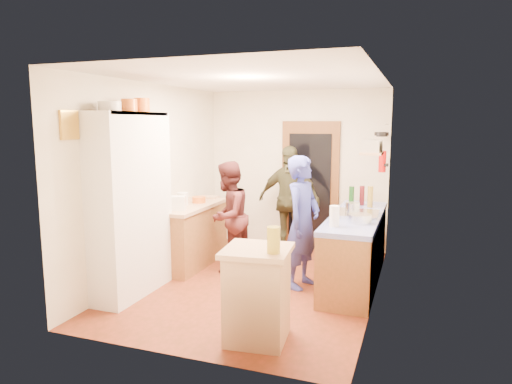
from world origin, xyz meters
The scene contains 44 objects.
floor centered at (0.00, 0.00, -0.01)m, with size 3.00×4.00×0.02m, color maroon.
ceiling centered at (0.00, 0.00, 2.61)m, with size 3.00×4.00×0.02m, color silver.
wall_back centered at (0.00, 2.01, 1.30)m, with size 3.00×0.02×2.60m, color silver.
wall_front centered at (0.00, -2.01, 1.30)m, with size 3.00×0.02×2.60m, color silver.
wall_left centered at (-1.51, 0.00, 1.30)m, with size 0.02×4.00×2.60m, color silver.
wall_right centered at (1.51, 0.00, 1.30)m, with size 0.02×4.00×2.60m, color silver.
door_frame centered at (0.25, 1.97, 1.05)m, with size 0.95×0.06×2.10m, color brown.
door_glass centered at (0.25, 1.94, 1.05)m, with size 0.70×0.02×1.70m, color black.
hutch_body centered at (-1.30, -0.80, 1.10)m, with size 0.40×1.20×2.20m, color silver.
hutch_top_shelf centered at (-1.30, -0.80, 2.18)m, with size 0.40×1.14×0.04m, color silver.
plate_stack centered at (-1.30, -1.12, 2.25)m, with size 0.25×0.25×0.10m, color white.
orange_pot_a centered at (-1.30, -0.76, 2.27)m, with size 0.19×0.19×0.15m, color orange.
orange_pot_b centered at (-1.30, -0.50, 2.29)m, with size 0.19×0.19×0.17m, color orange.
left_counter_base centered at (-1.20, 0.45, 0.42)m, with size 0.60×1.40×0.85m, color #975931.
left_counter_top centered at (-1.20, 0.45, 0.88)m, with size 0.64×1.44×0.05m, color tan.
toaster centered at (-1.15, 0.01, 0.99)m, with size 0.25×0.17×0.19m, color white.
kettle centered at (-1.25, 0.37, 0.99)m, with size 0.16×0.16×0.18m, color white.
orange_bowl centered at (-1.12, 0.63, 0.94)m, with size 0.20×0.20×0.09m, color orange.
chopping_board centered at (-1.18, 1.08, 0.91)m, with size 0.30×0.22×0.03m, color tan.
right_counter_base centered at (1.20, 0.50, 0.42)m, with size 0.60×2.20×0.84m, color #975931.
right_counter_top centered at (1.20, 0.50, 0.87)m, with size 0.62×2.22×0.06m, color #1B2BC2.
hob centered at (1.20, 0.46, 0.92)m, with size 0.55×0.58×0.04m, color silver.
pot_on_hob centered at (1.15, 0.50, 1.00)m, with size 0.18×0.18×0.12m, color silver.
bottle_a centered at (1.05, 1.10, 1.04)m, with size 0.07×0.07×0.28m, color #143F14.
bottle_b centered at (1.18, 1.24, 1.04)m, with size 0.07×0.07×0.28m, color #591419.
bottle_c centered at (1.31, 1.10, 1.05)m, with size 0.07×0.07×0.30m, color olive.
paper_towel centered at (1.05, -0.26, 1.02)m, with size 0.11×0.11×0.24m, color white.
mixing_bowl centered at (1.30, 0.02, 0.95)m, with size 0.27×0.27×0.10m, color silver.
island_base centered at (0.54, -1.45, 0.43)m, with size 0.55×0.55×0.86m, color tan.
island_top centered at (0.54, -1.45, 0.89)m, with size 0.62×0.62×0.05m, color tan.
cutting_board centered at (0.48, -1.41, 0.90)m, with size 0.35×0.28×0.02m, color white.
oil_jar centered at (0.73, -1.55, 1.03)m, with size 0.12×0.12×0.24m, color #AD9E2D.
pan_rail centered at (1.46, 1.52, 2.05)m, with size 0.02×0.02×0.65m, color silver.
pan_hang_a centered at (1.40, 1.35, 1.92)m, with size 0.18×0.18×0.05m, color black.
pan_hang_b centered at (1.40, 1.55, 1.90)m, with size 0.16×0.16×0.05m, color black.
pan_hang_c centered at (1.40, 1.75, 1.91)m, with size 0.17×0.17×0.05m, color black.
wall_shelf centered at (1.37, 0.45, 1.70)m, with size 0.26×0.42×0.03m, color tan.
radio centered at (1.37, 0.45, 1.79)m, with size 0.22×0.30×0.15m, color silver.
ext_bracket centered at (1.47, 1.70, 1.45)m, with size 0.06×0.10×0.04m, color black.
fire_extinguisher centered at (1.41, 1.70, 1.50)m, with size 0.11×0.11×0.32m, color red.
picture_frame centered at (-1.48, -1.55, 2.05)m, with size 0.03×0.25×0.30m, color gold.
person_hob centered at (0.61, 0.09, 0.84)m, with size 0.61×0.40×1.67m, color #313892.
person_left centered at (-0.53, 0.45, 0.77)m, with size 0.75×0.59×1.55m, color #431B1B.
person_back centered at (0.03, 1.50, 0.86)m, with size 1.01×0.42×1.72m, color #3B3A23.
Camera 1 is at (1.92, -5.36, 2.07)m, focal length 32.00 mm.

